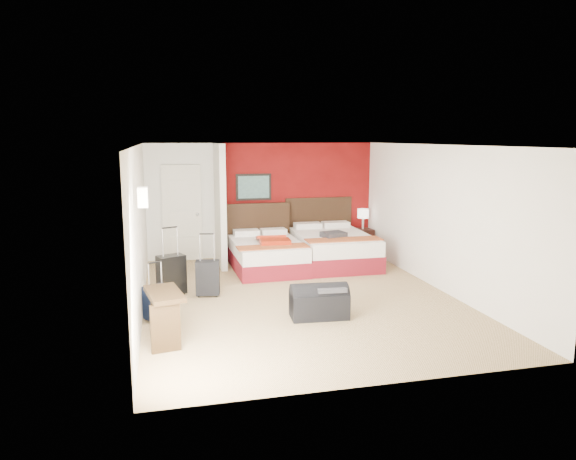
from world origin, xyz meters
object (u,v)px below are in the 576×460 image
object	(u,v)px
red_suitcase_open	(273,240)
nightstand	(362,241)
table_lamp	(363,219)
suitcase_charcoal	(208,279)
bed_right	(333,249)
suitcase_navy	(156,304)
desk	(165,317)
bed_left	(267,256)
duffel_bag	(319,304)
suitcase_black	(171,276)

from	to	relation	value
red_suitcase_open	nightstand	world-z (taller)	red_suitcase_open
table_lamp	suitcase_charcoal	world-z (taller)	table_lamp
bed_right	suitcase_navy	size ratio (longest dim) A/B	4.44
desk	nightstand	bearing A→B (deg)	34.27
red_suitcase_open	nightstand	bearing A→B (deg)	28.06
suitcase_charcoal	desk	distance (m)	2.03
red_suitcase_open	desk	world-z (taller)	desk
bed_left	suitcase_navy	size ratio (longest dim) A/B	4.00
red_suitcase_open	suitcase_charcoal	distance (m)	2.04
duffel_bag	desk	bearing A→B (deg)	-164.64
nightstand	red_suitcase_open	bearing A→B (deg)	-160.53
bed_left	table_lamp	size ratio (longest dim) A/B	4.17
bed_left	suitcase_navy	world-z (taller)	bed_left
table_lamp	suitcase_charcoal	size ratio (longest dim) A/B	0.80
nightstand	suitcase_black	size ratio (longest dim) A/B	0.87
bed_left	suitcase_charcoal	distance (m)	2.02
red_suitcase_open	desk	distance (m)	3.96
bed_left	table_lamp	xyz separation A→B (m)	(2.40, 0.93, 0.51)
bed_right	suitcase_black	world-z (taller)	suitcase_black
bed_left	nightstand	xyz separation A→B (m)	(2.40, 0.93, -0.00)
bed_left	nightstand	distance (m)	2.57
suitcase_black	duffel_bag	size ratio (longest dim) A/B	0.78
suitcase_navy	duffel_bag	world-z (taller)	suitcase_navy
bed_right	table_lamp	distance (m)	1.34
suitcase_charcoal	desk	world-z (taller)	desk
table_lamp	suitcase_charcoal	xyz separation A→B (m)	(-3.71, -2.46, -0.51)
table_lamp	suitcase_charcoal	distance (m)	4.48
suitcase_navy	nightstand	bearing A→B (deg)	5.51
bed_right	nightstand	distance (m)	1.25
red_suitcase_open	duffel_bag	size ratio (longest dim) A/B	0.96
suitcase_black	suitcase_charcoal	bearing A→B (deg)	-40.68
bed_right	suitcase_charcoal	world-z (taller)	bed_right
bed_left	red_suitcase_open	world-z (taller)	red_suitcase_open
bed_right	duffel_bag	size ratio (longest dim) A/B	2.52
duffel_bag	desk	world-z (taller)	desk
bed_right	suitcase_charcoal	xyz separation A→B (m)	(-2.75, -1.66, -0.03)
nightstand	desk	distance (m)	6.21
nightstand	duffel_bag	world-z (taller)	nightstand
red_suitcase_open	suitcase_navy	distance (m)	3.32
suitcase_navy	duffel_bag	distance (m)	2.37
bed_right	duffel_bag	bearing A→B (deg)	-111.03
duffel_bag	red_suitcase_open	bearing A→B (deg)	95.87
suitcase_navy	desk	world-z (taller)	desk
table_lamp	suitcase_black	world-z (taller)	table_lamp
suitcase_navy	suitcase_black	bearing A→B (deg)	46.59
red_suitcase_open	table_lamp	distance (m)	2.53
red_suitcase_open	table_lamp	world-z (taller)	table_lamp
duffel_bag	desk	size ratio (longest dim) A/B	1.03
nightstand	suitcase_navy	bearing A→B (deg)	-147.45
suitcase_black	duffel_bag	world-z (taller)	suitcase_black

